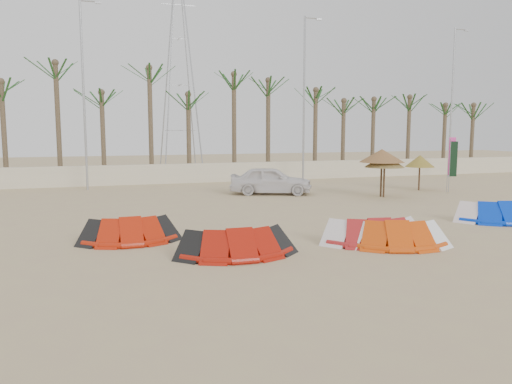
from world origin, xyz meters
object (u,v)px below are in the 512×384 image
object	(u,v)px
kite_red_right	(371,229)
parasol_right	(420,161)
kite_blue	(498,210)
kite_orange	(389,232)
car	(271,180)
kite_red_left	(129,228)
parasol_mid	(385,161)
parasol_left	(382,156)
kite_red_mid	(234,240)

from	to	relation	value
kite_red_right	parasol_right	distance (m)	15.03
kite_blue	kite_orange	bearing A→B (deg)	-160.36
kite_orange	car	size ratio (longest dim) A/B	0.80
kite_red_left	kite_blue	world-z (taller)	same
parasol_mid	parasol_left	bearing A→B (deg)	101.77
parasol_left	parasol_right	size ratio (longest dim) A/B	1.22
kite_red_left	parasol_mid	size ratio (longest dim) A/B	1.36
kite_orange	parasol_right	size ratio (longest dim) A/B	1.73
parasol_left	kite_red_mid	bearing A→B (deg)	-138.74
parasol_mid	car	distance (m)	6.22
kite_red_mid	kite_red_right	world-z (taller)	same
kite_red_left	kite_red_right	size ratio (longest dim) A/B	0.88
kite_blue	parasol_right	bearing A→B (deg)	71.05
kite_red_right	parasol_left	bearing A→B (deg)	56.25
parasol_left	car	distance (m)	6.13
kite_orange	kite_blue	bearing A→B (deg)	19.64
kite_red_mid	car	bearing A→B (deg)	65.62
kite_red_mid	kite_orange	distance (m)	4.92
kite_red_mid	kite_red_right	size ratio (longest dim) A/B	0.96
kite_red_mid	car	distance (m)	13.57
kite_red_left	parasol_left	world-z (taller)	parasol_left
car	kite_red_right	bearing A→B (deg)	-163.58
kite_orange	parasol_right	bearing A→B (deg)	50.47
kite_orange	kite_blue	world-z (taller)	same
kite_red_right	car	size ratio (longest dim) A/B	0.79
parasol_left	parasol_mid	bearing A→B (deg)	-78.23
kite_red_right	kite_orange	distance (m)	0.64
kite_red_mid	kite_orange	bearing A→B (deg)	-4.79
kite_red_right	parasol_left	xyz separation A→B (m)	(6.25, 9.36, 1.78)
kite_red_mid	kite_orange	world-z (taller)	same
parasol_right	kite_red_mid	bearing A→B (deg)	-142.19
kite_red_right	kite_blue	size ratio (longest dim) A/B	0.91
kite_red_mid	kite_red_left	bearing A→B (deg)	135.65
car	parasol_right	bearing A→B (deg)	-75.53
parasol_right	car	distance (m)	9.08
kite_red_left	kite_red_mid	world-z (taller)	same
kite_red_left	parasol_left	distance (m)	15.31
kite_blue	car	distance (m)	11.95
kite_red_right	car	distance (m)	12.25
kite_orange	kite_blue	size ratio (longest dim) A/B	0.92
kite_red_mid	car	world-z (taller)	car
kite_orange	parasol_mid	xyz separation A→B (m)	(5.98, 9.71, 1.52)
kite_blue	kite_red_right	bearing A→B (deg)	-165.60
kite_orange	parasol_right	distance (m)	15.25
kite_blue	parasol_left	distance (m)	7.84
kite_orange	kite_blue	xyz separation A→B (m)	(6.44, 2.30, 0.00)
kite_orange	parasol_left	bearing A→B (deg)	59.09
kite_orange	car	world-z (taller)	car
parasol_mid	kite_red_right	bearing A→B (deg)	-124.54
parasol_right	kite_red_left	bearing A→B (deg)	-153.57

